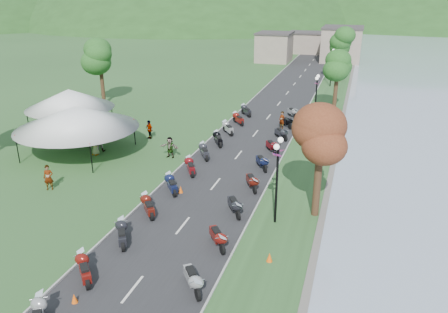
% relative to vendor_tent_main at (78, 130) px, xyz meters
% --- Properties ---
extents(road, '(7.00, 120.00, 0.02)m').
position_rel_vendor_tent_main_xyz_m(road, '(12.65, 15.49, -1.99)').
color(road, '#29292B').
rests_on(road, ground).
extents(hills_backdrop, '(360.00, 120.00, 76.00)m').
position_rel_vendor_tent_main_xyz_m(hills_backdrop, '(12.65, 175.49, -2.00)').
color(hills_backdrop, '#285621').
rests_on(hills_backdrop, ground).
extents(far_building, '(18.00, 16.00, 5.00)m').
position_rel_vendor_tent_main_xyz_m(far_building, '(10.65, 60.49, 0.50)').
color(far_building, gray).
rests_on(far_building, ground).
extents(moto_row_left, '(2.60, 45.34, 1.10)m').
position_rel_vendor_tent_main_xyz_m(moto_row_left, '(10.21, -6.26, -1.45)').
color(moto_row_left, '#331411').
rests_on(moto_row_left, ground).
extents(moto_row_right, '(2.60, 43.40, 1.10)m').
position_rel_vendor_tent_main_xyz_m(moto_row_right, '(15.18, -4.36, -1.45)').
color(moto_row_right, '#331411').
rests_on(moto_row_right, ground).
extents(vendor_tent_main, '(6.60, 6.60, 4.00)m').
position_rel_vendor_tent_main_xyz_m(vendor_tent_main, '(0.00, 0.00, 0.00)').
color(vendor_tent_main, white).
rests_on(vendor_tent_main, ground).
extents(vendor_tent_side, '(5.48, 5.48, 4.00)m').
position_rel_vendor_tent_main_xyz_m(vendor_tent_side, '(-4.48, 5.33, 0.00)').
color(vendor_tent_side, white).
rests_on(vendor_tent_side, ground).
extents(tree_lakeside, '(2.83, 2.83, 7.87)m').
position_rel_vendor_tent_main_xyz_m(tree_lakeside, '(19.78, -4.91, 1.94)').
color(tree_lakeside, '#2B6923').
rests_on(tree_lakeside, ground).
extents(pedestrian_a, '(0.78, 0.70, 1.78)m').
position_rel_vendor_tent_main_xyz_m(pedestrian_a, '(2.15, -6.68, -2.00)').
color(pedestrian_a, slate).
rests_on(pedestrian_a, ground).
extents(pedestrian_b, '(1.03, 0.72, 1.93)m').
position_rel_vendor_tent_main_xyz_m(pedestrian_b, '(1.23, 0.96, -2.00)').
color(pedestrian_b, slate).
rests_on(pedestrian_b, ground).
extents(pedestrian_c, '(0.65, 1.26, 1.86)m').
position_rel_vendor_tent_main_xyz_m(pedestrian_c, '(-1.05, 2.29, -2.00)').
color(pedestrian_c, slate).
rests_on(pedestrian_c, ground).
extents(traffic_cone_near, '(0.29, 0.29, 0.46)m').
position_rel_vendor_tent_main_xyz_m(traffic_cone_near, '(10.68, -16.06, -1.77)').
color(traffic_cone_near, '#F2590C').
rests_on(traffic_cone_near, ground).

